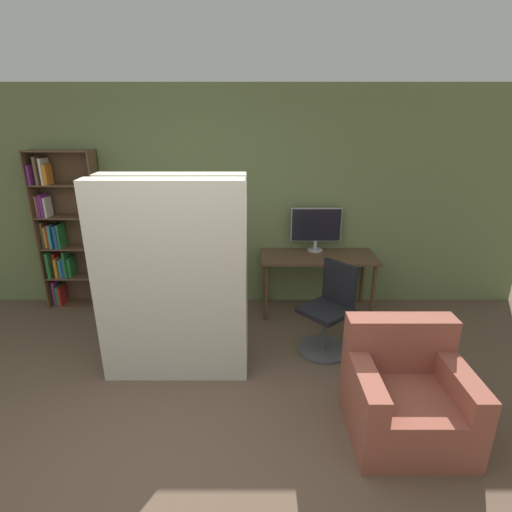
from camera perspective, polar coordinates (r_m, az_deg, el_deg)
The scene contains 9 objects.
ground_plane at distance 3.24m, azimuth -12.04°, elevation -27.17°, with size 16.00×16.00×0.00m, color brown.
wall_back at distance 5.03m, azimuth -6.97°, elevation 7.92°, with size 8.00×0.06×2.70m.
desk at distance 4.93m, azimuth 8.77°, elevation -0.99°, with size 1.39×0.61×0.74m.
monitor at distance 4.98m, azimuth 8.52°, elevation 4.18°, with size 0.62×0.19×0.55m.
office_chair at distance 4.22m, azimuth 10.24°, elevation -8.48°, with size 0.62×0.62×0.95m.
bookshelf at distance 5.49m, azimuth -25.62°, elevation 2.94°, with size 0.77×0.28×1.97m.
mattress_near at distance 3.57m, azimuth -12.07°, elevation -4.15°, with size 1.33×0.23×1.87m.
mattress_far at distance 3.86m, azimuth -11.15°, elevation -2.30°, with size 1.33×0.22×1.87m.
armchair at distance 3.43m, azimuth 20.45°, elevation -17.97°, with size 0.85×0.80×0.85m.
Camera 1 is at (0.60, -2.17, 2.33)m, focal length 28.00 mm.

